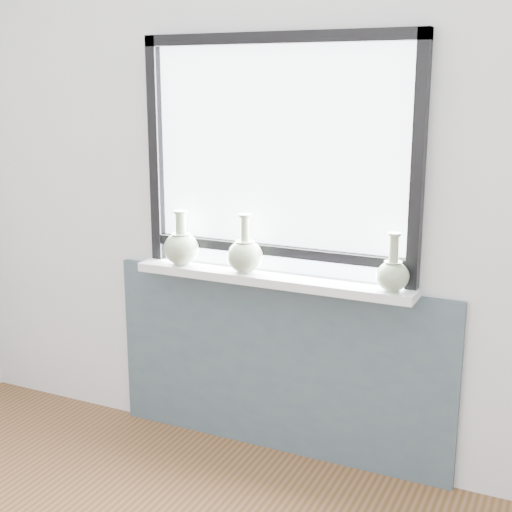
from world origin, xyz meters
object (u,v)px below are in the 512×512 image
at_px(windowsill, 271,278).
at_px(vase_b, 245,254).
at_px(vase_a, 181,246).
at_px(vase_c, 393,273).

relative_size(windowsill, vase_b, 4.91).
xyz_separation_m(vase_a, vase_c, (1.02, -0.01, -0.01)).
bearing_deg(windowsill, vase_b, -170.44).
relative_size(windowsill, vase_c, 5.37).
distance_m(windowsill, vase_b, 0.16).
bearing_deg(vase_b, windowsill, 9.56).
height_order(windowsill, vase_c, vase_c).
bearing_deg(vase_c, vase_b, 179.70).
bearing_deg(vase_a, windowsill, 2.19).
bearing_deg(windowsill, vase_a, -177.81).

